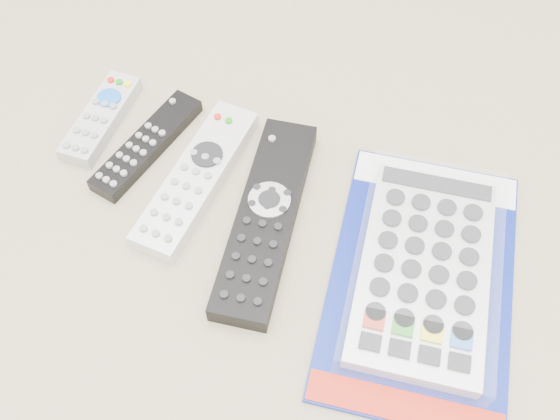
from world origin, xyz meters
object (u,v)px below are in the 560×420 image
at_px(remote_large_black, 266,217).
at_px(remote_slim_black, 147,145).
at_px(remote_silver_dvd, 197,178).
at_px(remote_small_grey, 101,118).
at_px(jumbo_remote_packaged, 424,269).

bearing_deg(remote_large_black, remote_slim_black, 156.87).
distance_m(remote_slim_black, remote_silver_dvd, 0.08).
distance_m(remote_small_grey, remote_silver_dvd, 0.16).
bearing_deg(remote_large_black, jumbo_remote_packaged, -9.21).
bearing_deg(remote_silver_dvd, jumbo_remote_packaged, -2.50).
xyz_separation_m(remote_silver_dvd, jumbo_remote_packaged, (0.28, -0.02, 0.01)).
distance_m(remote_small_grey, remote_slim_black, 0.08).
bearing_deg(remote_slim_black, remote_large_black, -3.85).
xyz_separation_m(remote_small_grey, remote_silver_dvd, (0.15, -0.04, 0.00)).
relative_size(remote_slim_black, remote_large_black, 0.66).
bearing_deg(remote_large_black, remote_small_grey, 157.44).
bearing_deg(remote_silver_dvd, remote_large_black, -10.26).
relative_size(remote_small_grey, jumbo_remote_packaged, 0.43).
relative_size(remote_small_grey, remote_slim_black, 0.82).
relative_size(remote_small_grey, remote_silver_dvd, 0.65).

